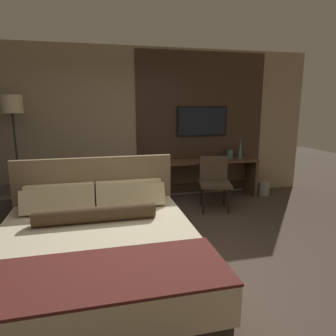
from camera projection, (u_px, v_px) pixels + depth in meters
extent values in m
plane|color=#4C3D33|center=(156.00, 266.00, 3.37)|extent=(16.00, 16.00, 0.00)
cube|color=tan|center=(128.00, 125.00, 5.55)|extent=(7.20, 0.06, 2.80)
cube|color=#3D2B1E|center=(201.00, 124.00, 5.83)|extent=(2.54, 0.03, 2.70)
cube|color=#33281E|center=(99.00, 276.00, 2.98)|extent=(1.92, 2.11, 0.22)
cube|color=beige|center=(97.00, 251.00, 2.93)|extent=(1.98, 2.18, 0.32)
cube|color=#56231E|center=(97.00, 274.00, 2.22)|extent=(2.00, 0.76, 0.02)
cube|color=#7F6B4C|center=(96.00, 199.00, 3.96)|extent=(2.02, 0.08, 1.12)
cube|color=beige|center=(61.00, 195.00, 3.71)|extent=(0.83, 0.23, 0.31)
cube|color=beige|center=(129.00, 191.00, 3.90)|extent=(0.83, 0.23, 0.31)
cube|color=beige|center=(59.00, 200.00, 3.51)|extent=(0.83, 0.25, 0.32)
cube|color=beige|center=(131.00, 195.00, 3.70)|extent=(0.83, 0.25, 0.32)
cylinder|color=#4C3823|center=(96.00, 214.00, 3.22)|extent=(1.28, 0.17, 0.17)
cube|color=brown|center=(205.00, 161.00, 5.72)|extent=(2.04, 0.48, 0.03)
cube|color=brown|center=(155.00, 183.00, 5.57)|extent=(0.06, 0.44, 0.70)
cube|color=brown|center=(251.00, 177.00, 6.02)|extent=(0.06, 0.44, 0.70)
cube|color=brown|center=(201.00, 174.00, 5.99)|extent=(1.92, 0.02, 0.35)
cube|color=black|center=(202.00, 121.00, 5.78)|extent=(1.00, 0.04, 0.57)
cube|color=black|center=(202.00, 121.00, 5.76)|extent=(0.94, 0.01, 0.52)
cube|color=#4C3D2D|center=(215.00, 184.00, 5.09)|extent=(0.62, 0.60, 0.05)
cube|color=#4C3D2D|center=(213.00, 168.00, 5.25)|extent=(0.49, 0.21, 0.42)
cylinder|color=black|center=(204.00, 201.00, 4.94)|extent=(0.04, 0.04, 0.43)
cylinder|color=black|center=(229.00, 201.00, 4.94)|extent=(0.04, 0.04, 0.43)
cylinder|color=black|center=(201.00, 194.00, 5.33)|extent=(0.04, 0.04, 0.43)
cylinder|color=black|center=(225.00, 194.00, 5.33)|extent=(0.04, 0.04, 0.43)
cylinder|color=#282623|center=(23.00, 211.00, 5.06)|extent=(0.28, 0.28, 0.03)
cylinder|color=#332D28|center=(18.00, 163.00, 4.89)|extent=(0.03, 0.03, 1.69)
cylinder|color=beige|center=(11.00, 104.00, 4.69)|extent=(0.34, 0.34, 0.28)
cone|color=#4C706B|center=(240.00, 147.00, 5.91)|extent=(0.08, 0.08, 0.42)
cylinder|color=#4C706B|center=(230.00, 154.00, 5.92)|extent=(0.12, 0.12, 0.16)
cube|color=#332D28|center=(211.00, 159.00, 5.78)|extent=(0.26, 0.22, 0.03)
cylinder|color=gray|center=(264.00, 188.00, 5.98)|extent=(0.22, 0.22, 0.28)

